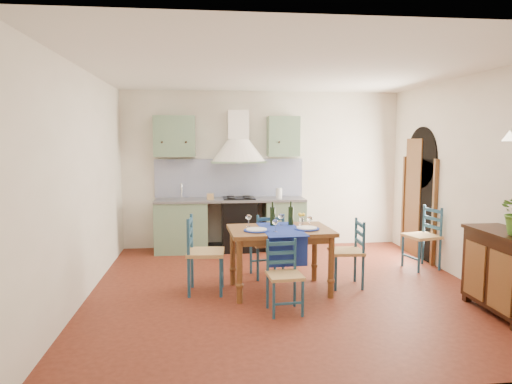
% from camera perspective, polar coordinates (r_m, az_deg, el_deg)
% --- Properties ---
extents(floor, '(5.00, 5.00, 0.00)m').
position_cam_1_polar(floor, '(6.11, 3.74, -11.94)').
color(floor, '#4C1A10').
rests_on(floor, ground).
extents(back_wall, '(5.00, 0.96, 2.80)m').
position_cam_1_polar(back_wall, '(8.07, -2.34, 0.20)').
color(back_wall, silver).
rests_on(back_wall, ground).
extents(right_wall, '(0.26, 5.00, 2.80)m').
position_cam_1_polar(right_wall, '(6.97, 24.04, 1.03)').
color(right_wall, silver).
rests_on(right_wall, ground).
extents(left_wall, '(0.04, 5.00, 2.80)m').
position_cam_1_polar(left_wall, '(5.92, -20.74, 0.93)').
color(left_wall, silver).
rests_on(left_wall, ground).
extents(ceiling, '(5.00, 5.00, 0.01)m').
position_cam_1_polar(ceiling, '(5.86, 3.94, 15.05)').
color(ceiling, silver).
rests_on(ceiling, back_wall).
extents(dining_table, '(1.32, 1.01, 1.13)m').
position_cam_1_polar(dining_table, '(5.82, 3.07, -5.51)').
color(dining_table, brown).
rests_on(dining_table, ground).
extents(chair_near, '(0.41, 0.41, 0.81)m').
position_cam_1_polar(chair_near, '(5.21, 3.54, -10.38)').
color(chair_near, navy).
rests_on(chair_near, ground).
extents(chair_far, '(0.49, 0.49, 0.92)m').
position_cam_1_polar(chair_far, '(6.47, 1.44, -6.51)').
color(chair_far, navy).
rests_on(chair_far, ground).
extents(chair_left, '(0.49, 0.49, 0.98)m').
position_cam_1_polar(chair_left, '(5.86, -6.64, -7.61)').
color(chair_left, navy).
rests_on(chair_left, ground).
extents(chair_right, '(0.43, 0.43, 0.89)m').
position_cam_1_polar(chair_right, '(6.19, 11.48, -7.37)').
color(chair_right, navy).
rests_on(chair_right, ground).
extents(chair_spare, '(0.53, 0.53, 0.94)m').
position_cam_1_polar(chair_spare, '(7.35, 20.20, -5.25)').
color(chair_spare, navy).
rests_on(chair_spare, ground).
extents(sideboard, '(0.50, 1.05, 0.94)m').
position_cam_1_polar(sideboard, '(5.79, 28.81, -8.53)').
color(sideboard, black).
rests_on(sideboard, ground).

